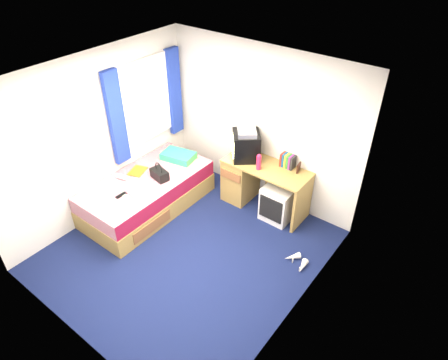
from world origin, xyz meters
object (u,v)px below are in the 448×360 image
Objects in this scene: remote_control at (121,195)px; colour_swatch_fan at (124,195)px; storage_cube at (279,203)px; aerosol_can at (257,158)px; pink_water_bottle at (259,163)px; water_bottle at (123,177)px; vcr at (247,131)px; crt_tv at (246,146)px; white_heels at (297,262)px; desk at (251,179)px; picture_frame at (299,168)px; towel at (140,191)px; pillow at (178,156)px; magazine at (138,171)px; handbag at (159,174)px; bed at (147,193)px.

colour_swatch_fan is at bearing 49.81° from remote_control.
aerosol_can is at bearing 171.19° from storage_cube.
water_bottle is (-1.60, -1.18, -0.28)m from pink_water_bottle.
crt_tv is at bearing -89.13° from vcr.
vcr is 1.95m from white_heels.
desk is 1.92m from water_bottle.
aerosol_can reaches higher than picture_frame.
towel is 2.34m from white_heels.
pink_water_bottle is 0.63× the size of white_heels.
towel is (-1.02, -1.38, -0.24)m from aerosol_can.
water_bottle is (-1.28, -1.32, -0.62)m from vcr.
crt_tv is 2.56× the size of pink_water_bottle.
pillow is 1.74m from storage_cube.
towel reaches higher than colour_swatch_fan.
white_heels is at bearing -42.66° from storage_cube.
magazine is 1.75× the size of remote_control.
aerosol_can is 0.55× the size of towel.
pillow is 1.20m from remote_control.
pink_water_bottle reaches higher than pillow.
pillow is 1.80× the size of magazine.
pillow is 0.58m from handbag.
crt_tv is at bearing 60.30° from towel.
picture_frame reaches higher than bed.
bed is 0.57m from remote_control.
picture_frame reaches higher than handbag.
white_heels is (1.38, -0.75, -0.92)m from crt_tv.
desk is 9.29× the size of picture_frame.
bed is 5.73× the size of white_heels.
magazine reaches higher than colour_swatch_fan.
desk reaches higher than magazine.
white_heels is (1.38, -0.75, -1.16)m from vcr.
pillow reaches higher than white_heels.
pink_water_bottle is at bearing -157.84° from picture_frame.
magazine is at bearing -173.42° from white_heels.
aerosol_can is 0.47× the size of white_heels.
crt_tv reaches higher than picture_frame.
vcr reaches higher than water_bottle.
pink_water_bottle is at bearing 29.82° from magazine.
handbag is at bearing -81.63° from crt_tv.
water_bottle reaches higher than colour_swatch_fan.
towel is (0.22, -0.29, 0.32)m from bed.
vcr is at bearing 60.91° from remote_control.
remote_control is (-1.66, -1.51, 0.28)m from storage_cube.
magazine is (-0.25, -0.64, -0.05)m from pillow.
aerosol_can is (0.11, -0.02, 0.43)m from desk.
remote_control is at bearing -124.34° from desk.
crt_tv is at bearing 39.94° from magazine.
picture_frame is 0.70× the size of water_bottle.
handbag is 1.07× the size of towel.
aerosol_can is (-0.46, 0.07, 0.56)m from storage_cube.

